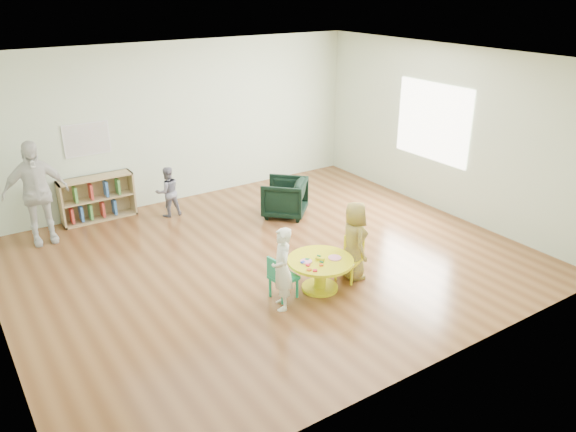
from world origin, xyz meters
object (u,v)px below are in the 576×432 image
at_px(child_left, 282,269).
at_px(toddler, 168,192).
at_px(kid_chair_left, 281,277).
at_px(adult_caretaker, 36,193).
at_px(activity_table, 320,269).
at_px(kid_chair_right, 350,258).
at_px(bookshelf, 96,198).
at_px(child_right, 354,240).
at_px(armchair, 285,198).

bearing_deg(child_left, toddler, -156.95).
xyz_separation_m(kid_chair_left, adult_caretaker, (-2.14, 3.42, 0.50)).
bearing_deg(activity_table, kid_chair_right, 2.08).
height_order(bookshelf, adult_caretaker, adult_caretaker).
height_order(kid_chair_left, adult_caretaker, adult_caretaker).
distance_m(kid_chair_left, child_right, 1.14).
height_order(kid_chair_right, adult_caretaker, adult_caretaker).
bearing_deg(armchair, activity_table, 22.30).
relative_size(activity_table, bookshelf, 0.71).
xyz_separation_m(kid_chair_right, child_left, (-1.16, -0.11, 0.23)).
distance_m(activity_table, toddler, 3.48).
bearing_deg(child_right, kid_chair_left, 104.65).
bearing_deg(kid_chair_right, kid_chair_left, 65.60).
distance_m(child_left, toddler, 3.51).
relative_size(bookshelf, child_left, 1.14).
relative_size(activity_table, child_right, 0.79).
bearing_deg(kid_chair_left, toddler, 174.38).
bearing_deg(child_right, armchair, 7.82).
height_order(child_left, child_right, child_right).
bearing_deg(toddler, child_left, 92.61).
xyz_separation_m(armchair, adult_caretaker, (-3.67, 1.17, 0.48)).
xyz_separation_m(child_right, adult_caretaker, (-3.26, 3.48, 0.26)).
bearing_deg(armchair, child_right, 35.00).
bearing_deg(adult_caretaker, activity_table, -51.11).
relative_size(child_left, toddler, 1.22).
xyz_separation_m(activity_table, armchair, (0.98, 2.33, 0.02)).
relative_size(armchair, child_left, 0.67).
bearing_deg(kid_chair_left, child_left, -37.00).
bearing_deg(child_left, kid_chair_right, 118.28).
bearing_deg(armchair, bookshelf, -75.64).
bearing_deg(kid_chair_left, activity_table, 73.51).
distance_m(activity_table, armchair, 2.53).
bearing_deg(child_right, activity_table, 110.01).
relative_size(kid_chair_left, bookshelf, 0.47).
bearing_deg(child_left, kid_chair_left, 173.43).
height_order(activity_table, adult_caretaker, adult_caretaker).
bearing_deg(child_left, adult_caretaker, -127.73).
xyz_separation_m(kid_chair_left, bookshelf, (-1.18, 3.86, 0.06)).
bearing_deg(adult_caretaker, bookshelf, 25.86).
height_order(child_right, toddler, child_right).
relative_size(child_left, adult_caretaker, 0.66).
distance_m(bookshelf, child_left, 4.18).
xyz_separation_m(kid_chair_right, child_right, (0.06, 0.00, 0.24)).
height_order(armchair, child_right, child_right).
bearing_deg(child_left, child_right, 118.14).
bearing_deg(armchair, adult_caretaker, -62.56).
xyz_separation_m(armchair, child_left, (-1.63, -2.43, 0.21)).
relative_size(kid_chair_right, bookshelf, 0.47).
xyz_separation_m(activity_table, kid_chair_left, (-0.55, 0.08, 0.01)).
height_order(armchair, toddler, toddler).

